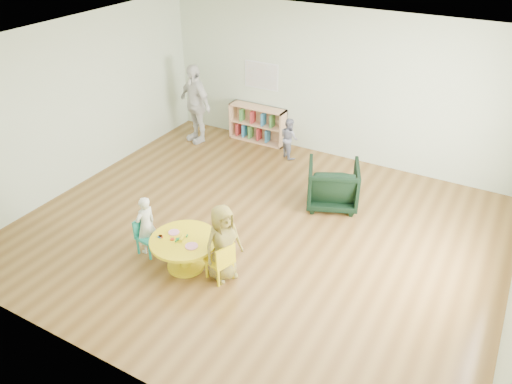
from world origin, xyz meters
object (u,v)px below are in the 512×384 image
kid_chair_left (147,235)px  bookshelf (258,124)px  child_right (223,243)px  child_left (146,225)px  adult_caretaker (195,104)px  activity_table (185,248)px  kid_chair_right (221,261)px  toddler (289,138)px  armchair (333,185)px

kid_chair_left → bookshelf: (-0.47, 4.07, 0.07)m
kid_chair_left → child_right: (1.24, 0.08, 0.26)m
child_left → adult_caretaker: adult_caretaker is taller
activity_table → kid_chair_right: 0.58m
bookshelf → toddler: bearing=-22.5°
adult_caretaker → kid_chair_left: bearing=-45.6°
activity_table → adult_caretaker: bearing=122.9°
kid_chair_right → child_right: size_ratio=0.53×
bookshelf → armchair: armchair is taller
kid_chair_left → armchair: size_ratio=0.66×
kid_chair_right → toddler: 3.78m
kid_chair_right → child_left: size_ratio=0.65×
activity_table → adult_caretaker: adult_caretaker is taller
activity_table → child_right: child_right is taller
kid_chair_right → child_left: (-1.26, 0.01, 0.13)m
kid_chair_right → adult_caretaker: (-2.83, 3.45, 0.49)m
adult_caretaker → armchair: bearing=3.9°
armchair → toddler: size_ratio=1.04×
bookshelf → adult_caretaker: (-1.11, -0.61, 0.44)m
kid_chair_left → child_left: child_left is taller
kid_chair_left → adult_caretaker: size_ratio=0.34×
kid_chair_right → child_right: bearing=28.2°
child_right → armchair: bearing=11.3°
activity_table → kid_chair_right: (0.58, 0.02, -0.01)m
kid_chair_left → kid_chair_right: bearing=95.9°
kid_chair_right → bookshelf: (-1.72, 4.06, 0.05)m
toddler → adult_caretaker: 2.06m
kid_chair_left → kid_chair_right: (1.26, 0.01, 0.02)m
child_left → adult_caretaker: (-1.56, 3.44, 0.36)m
activity_table → kid_chair_right: size_ratio=1.60×
bookshelf → kid_chair_right: bearing=-67.0°
kid_chair_left → child_right: size_ratio=0.49×
bookshelf → child_left: size_ratio=1.35×
kid_chair_left → bookshelf: bookshelf is taller
child_left → toddler: (0.44, 3.68, -0.05)m
kid_chair_left → child_right: bearing=99.1°
activity_table → bookshelf: 4.24m
child_left → toddler: child_left is taller
kid_chair_left → child_left: 0.15m
activity_table → kid_chair_right: kid_chair_right is taller
activity_table → armchair: armchair is taller
armchair → child_left: size_ratio=0.93×
kid_chair_left → child_left: bearing=-155.1°
child_right → kid_chair_left: bearing=118.3°
armchair → kid_chair_right: bearing=54.7°
kid_chair_right → bookshelf: 4.41m
kid_chair_left → toddler: bearing=178.8°
child_left → toddler: 3.71m
kid_chair_left → toddler: 3.73m
armchair → activity_table: bearing=42.9°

